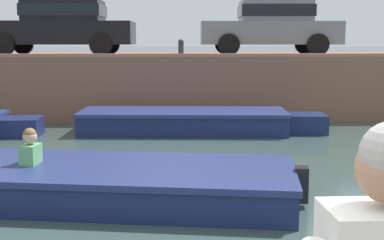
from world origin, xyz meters
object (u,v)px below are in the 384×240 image
car_centre_grey (271,25)px  mooring_bollard_mid (181,47)px  motorboat_passing (71,182)px  car_left_inner_black (61,25)px  boat_moored_central_navy (193,121)px

car_centre_grey → mooring_bollard_mid: car_centre_grey is taller
car_centre_grey → mooring_bollard_mid: (-2.65, -1.73, -0.61)m
motorboat_passing → car_left_inner_black: car_left_inner_black is taller
car_left_inner_black → car_centre_grey: bearing=-0.0°
boat_moored_central_navy → car_centre_grey: size_ratio=1.42×
mooring_bollard_mid → car_centre_grey: bearing=33.2°
boat_moored_central_navy → mooring_bollard_mid: mooring_bollard_mid is taller
car_centre_grey → mooring_bollard_mid: 3.22m
car_centre_grey → motorboat_passing: bearing=-116.4°
mooring_bollard_mid → car_left_inner_black: bearing=152.8°
motorboat_passing → car_centre_grey: (4.25, 8.57, 2.30)m
car_centre_grey → boat_moored_central_navy: bearing=-125.4°
motorboat_passing → car_centre_grey: car_centre_grey is taller
boat_moored_central_navy → motorboat_passing: 5.51m
boat_moored_central_navy → car_left_inner_black: (-3.61, 3.38, 2.28)m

